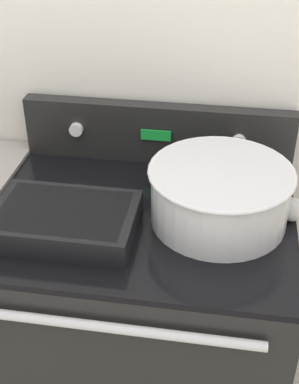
{
  "coord_description": "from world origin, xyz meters",
  "views": [
    {
      "loc": [
        0.21,
        -0.82,
        1.76
      ],
      "look_at": [
        0.02,
        0.33,
        0.99
      ],
      "focal_mm": 50.0,
      "sensor_mm": 36.0,
      "label": 1
    }
  ],
  "objects": [
    {
      "name": "casserole_dish",
      "position": [
        -0.18,
        0.21,
        0.97
      ],
      "size": [
        0.36,
        0.24,
        0.07
      ],
      "color": "black",
      "rests_on": "stove_range"
    },
    {
      "name": "mixing_bowl",
      "position": [
        0.2,
        0.32,
        1.02
      ],
      "size": [
        0.37,
        0.37,
        0.15
      ],
      "color": "silver",
      "rests_on": "stove_range"
    },
    {
      "name": "kitchen_wall",
      "position": [
        0.0,
        0.67,
        1.25
      ],
      "size": [
        8.0,
        0.05,
        2.5
      ],
      "color": "silver",
      "rests_on": "ground_plane"
    },
    {
      "name": "ladle",
      "position": [
        0.39,
        0.38,
        0.96
      ],
      "size": [
        0.06,
        0.31,
        0.06
      ],
      "color": "#B7B7B7",
      "rests_on": "stove_range"
    },
    {
      "name": "control_panel",
      "position": [
        0.0,
        0.61,
        1.02
      ],
      "size": [
        0.81,
        0.07,
        0.18
      ],
      "color": "black",
      "rests_on": "stove_range"
    },
    {
      "name": "stove_range",
      "position": [
        0.0,
        0.32,
        0.47
      ],
      "size": [
        0.81,
        0.66,
        0.93
      ],
      "color": "black",
      "rests_on": "ground_plane"
    }
  ]
}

